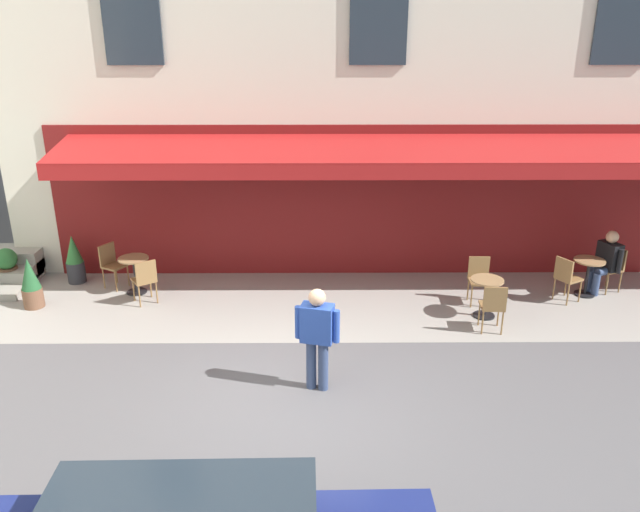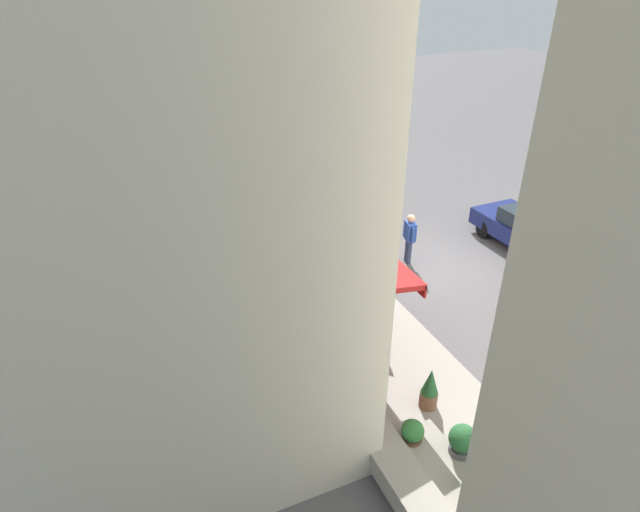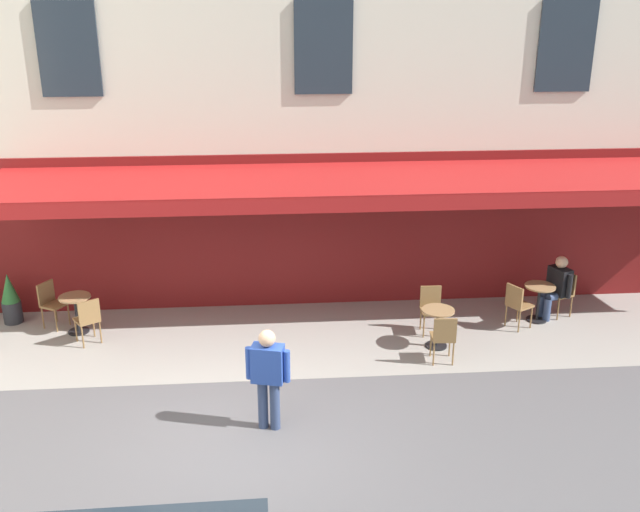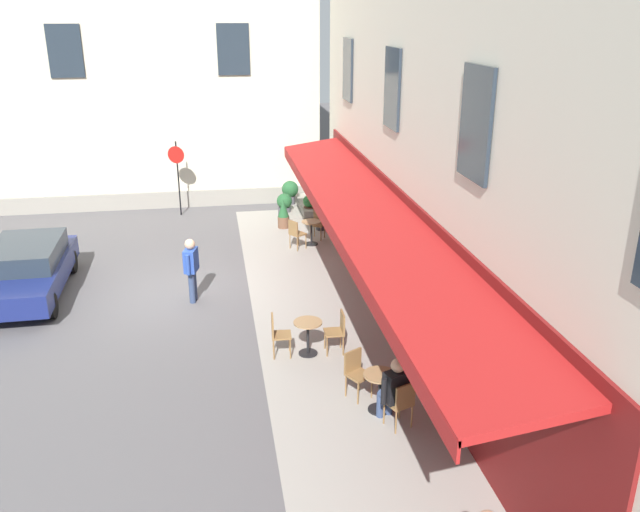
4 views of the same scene
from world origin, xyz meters
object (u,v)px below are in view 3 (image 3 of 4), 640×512
at_px(cafe_chair_wicker_corner_left, 88,317).
at_px(walking_pedestrian_in_blue, 268,372).
at_px(cafe_table_far_end, 539,298).
at_px(cafe_table_mid_terrace, 76,309).
at_px(cafe_chair_wicker_near_door, 51,300).
at_px(cafe_chair_wicker_by_window, 444,335).
at_px(cafe_table_near_entrance, 438,322).
at_px(cafe_chair_wicker_corner_right, 431,305).
at_px(cafe_chair_wicker_back_row, 517,302).
at_px(seated_patron_in_black, 556,285).
at_px(potted_plant_under_sign, 11,299).
at_px(cafe_chair_wicker_facing_street, 563,290).

bearing_deg(cafe_chair_wicker_corner_left, walking_pedestrian_in_blue, 137.71).
bearing_deg(cafe_chair_wicker_corner_left, cafe_table_far_end, -177.63).
relative_size(cafe_table_mid_terrace, cafe_chair_wicker_near_door, 0.82).
distance_m(cafe_chair_wicker_by_window, cafe_chair_wicker_corner_left, 6.49).
bearing_deg(cafe_table_near_entrance, cafe_chair_wicker_corner_right, -91.81).
relative_size(cafe_table_mid_terrace, cafe_chair_wicker_corner_left, 0.82).
distance_m(cafe_chair_wicker_back_row, seated_patron_in_black, 1.06).
height_order(cafe_chair_wicker_corner_right, cafe_table_far_end, cafe_chair_wicker_corner_right).
xyz_separation_m(cafe_table_near_entrance, walking_pedestrian_in_blue, (3.11, 2.40, 0.46)).
xyz_separation_m(cafe_chair_wicker_corner_right, potted_plant_under_sign, (8.17, -1.05, -0.05)).
bearing_deg(cafe_chair_wicker_back_row, cafe_chair_wicker_facing_street, -154.66).
height_order(cafe_chair_wicker_by_window, cafe_chair_wicker_facing_street, same).
relative_size(cafe_chair_wicker_back_row, cafe_chair_wicker_facing_street, 1.00).
bearing_deg(cafe_chair_wicker_back_row, walking_pedestrian_in_blue, 32.29).
distance_m(cafe_chair_wicker_corner_right, cafe_chair_wicker_back_row, 1.69).
relative_size(cafe_table_mid_terrace, potted_plant_under_sign, 0.73).
bearing_deg(cafe_table_near_entrance, potted_plant_under_sign, -11.64).
xyz_separation_m(cafe_chair_wicker_corner_right, cafe_chair_wicker_corner_left, (6.43, 0.04, 0.00)).
bearing_deg(cafe_chair_wicker_back_row, cafe_chair_wicker_by_window, 36.11).
xyz_separation_m(cafe_chair_wicker_by_window, cafe_chair_wicker_corner_right, (-0.06, -1.26, 0.00)).
bearing_deg(seated_patron_in_black, cafe_chair_wicker_corner_right, 10.26).
xyz_separation_m(cafe_chair_wicker_corner_left, cafe_table_far_end, (-8.67, -0.36, -0.06)).
bearing_deg(cafe_chair_wicker_corner_left, cafe_chair_wicker_near_door, -43.11).
height_order(cafe_table_far_end, potted_plant_under_sign, potted_plant_under_sign).
distance_m(cafe_table_near_entrance, cafe_chair_wicker_facing_street, 3.09).
xyz_separation_m(cafe_chair_wicker_facing_street, potted_plant_under_sign, (11.00, -0.49, -0.05)).
distance_m(cafe_table_mid_terrace, cafe_chair_wicker_corner_left, 0.63).
bearing_deg(cafe_chair_wicker_near_door, potted_plant_under_sign, -16.12).
bearing_deg(cafe_table_mid_terrace, cafe_chair_wicker_back_row, 176.78).
height_order(cafe_table_near_entrance, potted_plant_under_sign, potted_plant_under_sign).
bearing_deg(potted_plant_under_sign, cafe_chair_wicker_facing_street, 177.44).
relative_size(cafe_chair_wicker_by_window, cafe_table_mid_terrace, 1.21).
height_order(cafe_table_far_end, cafe_chair_wicker_back_row, cafe_chair_wicker_back_row).
height_order(cafe_table_far_end, seated_patron_in_black, seated_patron_in_black).
height_order(cafe_chair_wicker_near_door, cafe_chair_wicker_back_row, same).
relative_size(cafe_table_near_entrance, potted_plant_under_sign, 0.73).
height_order(cafe_chair_wicker_by_window, cafe_table_far_end, cafe_chair_wicker_by_window).
relative_size(cafe_table_mid_terrace, walking_pedestrian_in_blue, 0.46).
height_order(cafe_chair_wicker_corner_right, seated_patron_in_black, seated_patron_in_black).
distance_m(cafe_table_near_entrance, cafe_chair_wicker_corner_left, 6.44).
bearing_deg(cafe_table_near_entrance, cafe_chair_wicker_back_row, -159.29).
bearing_deg(cafe_chair_wicker_corner_right, cafe_table_near_entrance, 88.19).
height_order(cafe_chair_wicker_corner_right, cafe_chair_wicker_facing_street, same).
xyz_separation_m(cafe_table_far_end, cafe_chair_wicker_back_row, (0.55, 0.31, 0.06)).
bearing_deg(cafe_chair_wicker_corner_right, cafe_chair_wicker_facing_street, -168.91).
bearing_deg(cafe_chair_wicker_back_row, cafe_table_near_entrance, 20.71).
bearing_deg(cafe_table_near_entrance, seated_patron_in_black, -157.32).
bearing_deg(potted_plant_under_sign, seated_patron_in_black, 176.98).
bearing_deg(walking_pedestrian_in_blue, cafe_table_mid_terrace, -44.07).
xyz_separation_m(cafe_table_near_entrance, cafe_chair_wicker_facing_street, (-2.85, -1.19, 0.06)).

